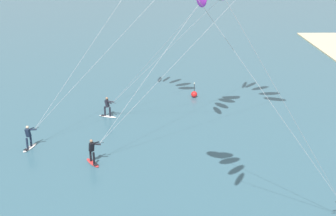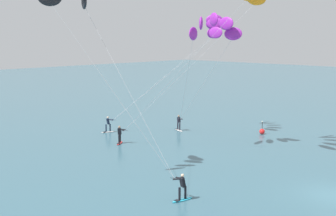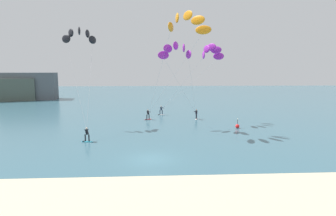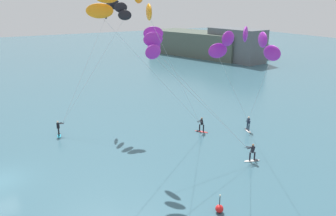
{
  "view_description": "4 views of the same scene",
  "coord_description": "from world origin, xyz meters",
  "px_view_note": "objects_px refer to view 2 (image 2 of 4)",
  "views": [
    {
      "loc": [
        -26.93,
        15.83,
        13.73
      ],
      "look_at": [
        -0.07,
        15.38,
        3.55
      ],
      "focal_mm": 48.96,
      "sensor_mm": 36.0,
      "label": 1
    },
    {
      "loc": [
        -25.92,
        -10.41,
        9.77
      ],
      "look_at": [
        1.49,
        16.04,
        3.58
      ],
      "focal_mm": 46.46,
      "sensor_mm": 36.0,
      "label": 2
    },
    {
      "loc": [
        0.35,
        -23.77,
        7.99
      ],
      "look_at": [
        2.51,
        17.41,
        2.3
      ],
      "focal_mm": 28.87,
      "sensor_mm": 36.0,
      "label": 3
    },
    {
      "loc": [
        27.42,
        0.05,
        13.8
      ],
      "look_at": [
        -0.31,
        15.82,
        3.56
      ],
      "focal_mm": 36.05,
      "sensor_mm": 36.0,
      "label": 4
    }
  ],
  "objects_px": {
    "kitesurfer_far_out": "(209,31)",
    "marker_buoy": "(262,131)",
    "kitesurfer_nearshore": "(73,0)",
    "kitesurfer_mid_water": "(212,32)"
  },
  "relations": [
    {
      "from": "kitesurfer_nearshore",
      "to": "kitesurfer_mid_water",
      "type": "distance_m",
      "value": 13.2
    },
    {
      "from": "kitesurfer_far_out",
      "to": "kitesurfer_nearshore",
      "type": "bearing_deg",
      "value": -169.71
    },
    {
      "from": "kitesurfer_far_out",
      "to": "marker_buoy",
      "type": "relative_size",
      "value": 8.72
    },
    {
      "from": "marker_buoy",
      "to": "kitesurfer_far_out",
      "type": "bearing_deg",
      "value": 127.51
    },
    {
      "from": "kitesurfer_nearshore",
      "to": "marker_buoy",
      "type": "height_order",
      "value": "kitesurfer_nearshore"
    },
    {
      "from": "kitesurfer_nearshore",
      "to": "kitesurfer_far_out",
      "type": "height_order",
      "value": "kitesurfer_nearshore"
    },
    {
      "from": "kitesurfer_mid_water",
      "to": "kitesurfer_far_out",
      "type": "distance_m",
      "value": 6.83
    },
    {
      "from": "marker_buoy",
      "to": "kitesurfer_mid_water",
      "type": "bearing_deg",
      "value": -179.81
    },
    {
      "from": "kitesurfer_nearshore",
      "to": "kitesurfer_far_out",
      "type": "bearing_deg",
      "value": 10.29
    },
    {
      "from": "kitesurfer_nearshore",
      "to": "marker_buoy",
      "type": "bearing_deg",
      "value": -2.86
    }
  ]
}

